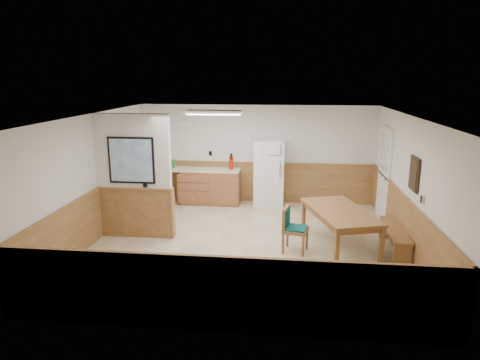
# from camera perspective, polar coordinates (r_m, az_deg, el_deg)

# --- Properties ---
(ground) EXTENTS (6.00, 6.00, 0.00)m
(ground) POSITION_cam_1_polar(r_m,az_deg,el_deg) (8.47, 0.71, -8.50)
(ground) COLOR beige
(ground) RESTS_ON ground
(ceiling) EXTENTS (6.00, 6.00, 0.02)m
(ceiling) POSITION_cam_1_polar(r_m,az_deg,el_deg) (7.87, 0.76, 8.60)
(ceiling) COLOR white
(ceiling) RESTS_ON back_wall
(back_wall) EXTENTS (6.00, 0.02, 2.50)m
(back_wall) POSITION_cam_1_polar(r_m,az_deg,el_deg) (11.00, 2.22, 3.48)
(back_wall) COLOR white
(back_wall) RESTS_ON ground
(right_wall) EXTENTS (0.02, 6.00, 2.50)m
(right_wall) POSITION_cam_1_polar(r_m,az_deg,el_deg) (8.36, 21.68, -0.78)
(right_wall) COLOR white
(right_wall) RESTS_ON ground
(left_wall) EXTENTS (0.02, 6.00, 2.50)m
(left_wall) POSITION_cam_1_polar(r_m,az_deg,el_deg) (8.87, -18.94, 0.25)
(left_wall) COLOR white
(left_wall) RESTS_ON ground
(wainscot_back) EXTENTS (6.00, 0.04, 1.00)m
(wainscot_back) POSITION_cam_1_polar(r_m,az_deg,el_deg) (11.14, 2.18, -0.34)
(wainscot_back) COLOR #AC7E45
(wainscot_back) RESTS_ON ground
(wainscot_right) EXTENTS (0.04, 6.00, 1.00)m
(wainscot_right) POSITION_cam_1_polar(r_m,az_deg,el_deg) (8.56, 21.11, -5.64)
(wainscot_right) COLOR #AC7E45
(wainscot_right) RESTS_ON ground
(wainscot_left) EXTENTS (0.04, 6.00, 1.00)m
(wainscot_left) POSITION_cam_1_polar(r_m,az_deg,el_deg) (9.06, -18.46, -4.37)
(wainscot_left) COLOR #AC7E45
(wainscot_left) RESTS_ON ground
(partition_wall) EXTENTS (1.50, 0.20, 2.50)m
(partition_wall) POSITION_cam_1_polar(r_m,az_deg,el_deg) (8.76, -13.95, 0.32)
(partition_wall) COLOR white
(partition_wall) RESTS_ON ground
(kitchen_counter) EXTENTS (2.20, 0.61, 1.00)m
(kitchen_counter) POSITION_cam_1_polar(r_m,az_deg,el_deg) (11.01, -4.22, -0.75)
(kitchen_counter) COLOR brown
(kitchen_counter) RESTS_ON ground
(exterior_door) EXTENTS (0.07, 1.02, 2.15)m
(exterior_door) POSITION_cam_1_polar(r_m,az_deg,el_deg) (10.19, 18.64, 0.79)
(exterior_door) COLOR white
(exterior_door) RESTS_ON ground
(kitchen_window) EXTENTS (0.80, 0.04, 1.00)m
(kitchen_window) POSITION_cam_1_polar(r_m,az_deg,el_deg) (11.27, -8.53, 5.13)
(kitchen_window) COLOR white
(kitchen_window) RESTS_ON back_wall
(wall_painting) EXTENTS (0.04, 0.50, 0.60)m
(wall_painting) POSITION_cam_1_polar(r_m,az_deg,el_deg) (8.00, 22.19, 0.78)
(wall_painting) COLOR #312113
(wall_painting) RESTS_ON right_wall
(fluorescent_fixture) EXTENTS (1.20, 0.30, 0.09)m
(fluorescent_fixture) POSITION_cam_1_polar(r_m,az_deg,el_deg) (9.26, -3.46, 9.01)
(fluorescent_fixture) COLOR white
(fluorescent_fixture) RESTS_ON ceiling
(refrigerator) EXTENTS (0.77, 0.74, 1.66)m
(refrigerator) POSITION_cam_1_polar(r_m,az_deg,el_deg) (10.71, 3.81, 0.89)
(refrigerator) COLOR white
(refrigerator) RESTS_ON ground
(dining_table) EXTENTS (1.43, 2.07, 0.75)m
(dining_table) POSITION_cam_1_polar(r_m,az_deg,el_deg) (8.28, 13.17, -4.52)
(dining_table) COLOR brown
(dining_table) RESTS_ON ground
(dining_bench) EXTENTS (0.39, 1.50, 0.45)m
(dining_bench) POSITION_cam_1_polar(r_m,az_deg,el_deg) (8.51, 19.94, -6.79)
(dining_bench) COLOR brown
(dining_bench) RESTS_ON ground
(dining_chair) EXTENTS (0.68, 0.53, 0.85)m
(dining_chair) POSITION_cam_1_polar(r_m,az_deg,el_deg) (8.03, 6.82, -6.08)
(dining_chair) COLOR brown
(dining_chair) RESTS_ON ground
(fire_extinguisher) EXTENTS (0.11, 0.11, 0.41)m
(fire_extinguisher) POSITION_cam_1_polar(r_m,az_deg,el_deg) (10.78, -1.17, 2.36)
(fire_extinguisher) COLOR #BB2009
(fire_extinguisher) RESTS_ON kitchen_counter
(soap_bottle) EXTENTS (0.08, 0.08, 0.22)m
(soap_bottle) POSITION_cam_1_polar(r_m,az_deg,el_deg) (11.11, -8.82, 2.18)
(soap_bottle) COLOR #18872A
(soap_bottle) RESTS_ON kitchen_counter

